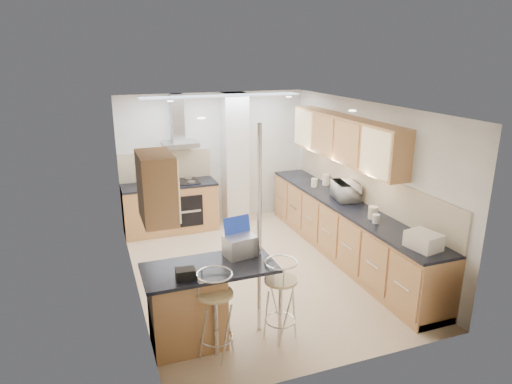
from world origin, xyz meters
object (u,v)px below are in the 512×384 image
object	(u,v)px
bar_stool_end	(280,300)
bread_bin	(424,241)
microwave	(346,191)
laptop	(240,246)
bar_stool_near	(216,315)

from	to	relation	value
bar_stool_end	bread_bin	size ratio (longest dim) A/B	2.57
bar_stool_end	bread_bin	xyz separation A→B (m)	(1.81, -0.16, 0.53)
microwave	bar_stool_end	size ratio (longest dim) A/B	0.54
bread_bin	laptop	bearing A→B (deg)	155.57
bar_stool_near	bread_bin	distance (m)	2.66
bread_bin	bar_stool_end	bearing A→B (deg)	164.41
bar_stool_near	bar_stool_end	size ratio (longest dim) A/B	1.03
microwave	bar_stool_near	bearing A→B (deg)	135.33
laptop	bar_stool_end	bearing A→B (deg)	-56.37
microwave	laptop	size ratio (longest dim) A/B	1.50
bar_stool_near	bread_bin	world-z (taller)	bread_bin
bar_stool_end	bar_stool_near	bearing A→B (deg)	143.62
laptop	bar_stool_end	size ratio (longest dim) A/B	0.36
microwave	bar_stool_end	world-z (taller)	microwave
laptop	microwave	bearing A→B (deg)	22.86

